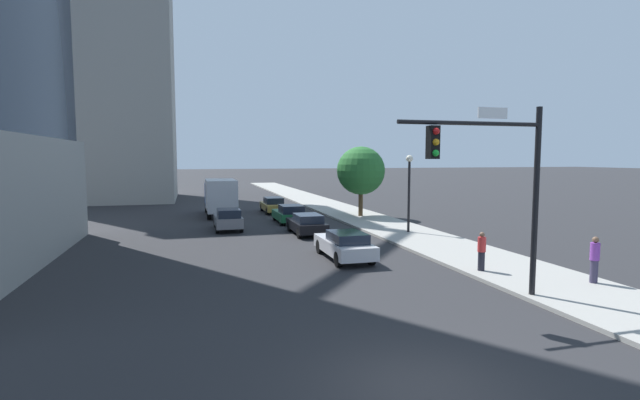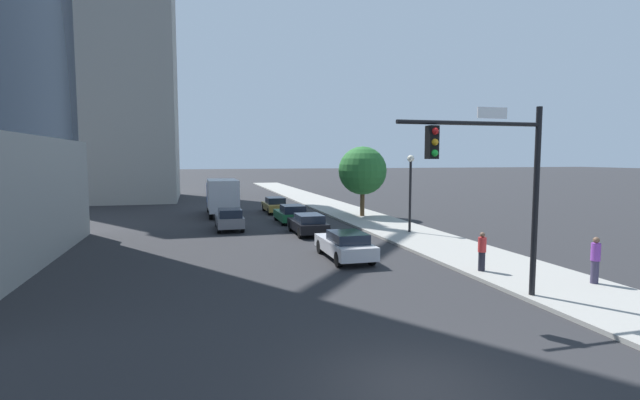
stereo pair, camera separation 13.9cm
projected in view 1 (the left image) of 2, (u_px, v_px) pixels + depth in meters
ground_plane at (424, 388)px, 9.96m from camera, size 400.00×400.00×0.00m
sidewalk at (396, 230)px, 31.43m from camera, size 4.58×120.00×0.15m
construction_building at (108, 34)px, 52.55m from camera, size 14.66×23.45×43.59m
traffic_light_pole at (494, 168)px, 15.40m from camera, size 5.30×0.48×6.47m
street_lamp at (409, 181)px, 29.71m from camera, size 0.44×0.44×4.93m
street_tree at (361, 171)px, 37.91m from camera, size 3.93×3.93×5.68m
car_black at (307, 224)px, 29.81m from camera, size 1.83×4.24×1.34m
car_gold at (273, 205)px, 41.71m from camera, size 1.80×4.72×1.38m
car_green at (289, 214)px, 35.07m from camera, size 1.88×4.14×1.42m
car_gray at (228, 219)px, 31.58m from camera, size 1.75×4.07×1.51m
car_silver at (345, 245)px, 22.50m from camera, size 1.81×4.62×1.39m
box_truck at (220, 195)px, 39.29m from camera, size 2.37×7.28×3.11m
pedestrian_red_shirt at (482, 251)px, 19.63m from camera, size 0.34×0.34×1.64m
pedestrian_purple_shirt at (595, 259)px, 17.70m from camera, size 0.34×0.34×1.78m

